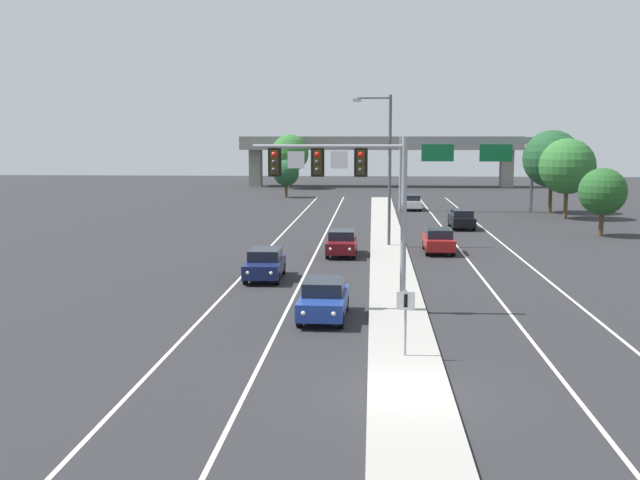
{
  "coord_description": "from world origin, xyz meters",
  "views": [
    {
      "loc": [
        -1.11,
        -21.15,
        7.24
      ],
      "look_at": [
        -3.2,
        9.35,
        3.2
      ],
      "focal_mm": 42.89,
      "sensor_mm": 36.0,
      "label": 1
    }
  ],
  "objects_px": {
    "car_oncoming_navy": "(265,264)",
    "tree_far_right_c": "(603,192)",
    "car_oncoming_blue": "(324,299)",
    "tree_far_right_b": "(567,166)",
    "highway_sign_gantry": "(467,150)",
    "street_lamp_median": "(386,161)",
    "median_sign_post": "(406,313)",
    "car_receding_white": "(412,202)",
    "car_receding_black": "(462,219)",
    "car_oncoming_darkred": "(342,242)",
    "overhead_signal_mast": "(350,183)",
    "car_receding_red": "(439,240)",
    "tree_far_left_c": "(290,153)",
    "tree_far_right_a": "(552,159)",
    "tree_far_left_b": "(286,173)"
  },
  "relations": [
    {
      "from": "car_receding_white",
      "to": "tree_far_right_b",
      "type": "distance_m",
      "value": 16.22
    },
    {
      "from": "median_sign_post",
      "to": "tree_far_right_c",
      "type": "bearing_deg",
      "value": 64.49
    },
    {
      "from": "car_oncoming_darkred",
      "to": "car_receding_white",
      "type": "bearing_deg",
      "value": 79.31
    },
    {
      "from": "overhead_signal_mast",
      "to": "median_sign_post",
      "type": "bearing_deg",
      "value": -73.61
    },
    {
      "from": "overhead_signal_mast",
      "to": "median_sign_post",
      "type": "relative_size",
      "value": 3.27
    },
    {
      "from": "car_oncoming_blue",
      "to": "car_oncoming_navy",
      "type": "height_order",
      "value": "same"
    },
    {
      "from": "car_oncoming_blue",
      "to": "overhead_signal_mast",
      "type": "bearing_deg",
      "value": 49.39
    },
    {
      "from": "tree_far_left_b",
      "to": "street_lamp_median",
      "type": "bearing_deg",
      "value": -75.02
    },
    {
      "from": "car_receding_red",
      "to": "highway_sign_gantry",
      "type": "height_order",
      "value": "highway_sign_gantry"
    },
    {
      "from": "car_receding_red",
      "to": "tree_far_right_a",
      "type": "bearing_deg",
      "value": 64.4
    },
    {
      "from": "street_lamp_median",
      "to": "tree_far_right_b",
      "type": "xyz_separation_m",
      "value": [
        16.74,
        19.65,
        -0.99
      ]
    },
    {
      "from": "overhead_signal_mast",
      "to": "tree_far_right_c",
      "type": "relative_size",
      "value": 1.4
    },
    {
      "from": "tree_far_left_c",
      "to": "highway_sign_gantry",
      "type": "bearing_deg",
      "value": -58.51
    },
    {
      "from": "highway_sign_gantry",
      "to": "tree_far_right_b",
      "type": "height_order",
      "value": "highway_sign_gantry"
    },
    {
      "from": "tree_far_left_c",
      "to": "tree_far_right_a",
      "type": "distance_m",
      "value": 46.18
    },
    {
      "from": "tree_far_left_c",
      "to": "tree_far_left_b",
      "type": "relative_size",
      "value": 1.69
    },
    {
      "from": "car_oncoming_blue",
      "to": "tree_far_right_b",
      "type": "distance_m",
      "value": 45.28
    },
    {
      "from": "tree_far_right_a",
      "to": "tree_far_left_c",
      "type": "bearing_deg",
      "value": 129.96
    },
    {
      "from": "tree_far_left_b",
      "to": "tree_far_right_a",
      "type": "relative_size",
      "value": 0.58
    },
    {
      "from": "car_oncoming_darkred",
      "to": "car_oncoming_blue",
      "type": "bearing_deg",
      "value": -90.15
    },
    {
      "from": "street_lamp_median",
      "to": "tree_far_right_c",
      "type": "relative_size",
      "value": 1.95
    },
    {
      "from": "median_sign_post",
      "to": "car_oncoming_blue",
      "type": "distance_m",
      "value": 6.51
    },
    {
      "from": "street_lamp_median",
      "to": "car_receding_black",
      "type": "xyz_separation_m",
      "value": [
        6.35,
        11.06,
        -4.97
      ]
    },
    {
      "from": "median_sign_post",
      "to": "car_receding_white",
      "type": "relative_size",
      "value": 0.49
    },
    {
      "from": "car_receding_red",
      "to": "car_oncoming_navy",
      "type": "bearing_deg",
      "value": -134.49
    },
    {
      "from": "median_sign_post",
      "to": "car_oncoming_darkred",
      "type": "height_order",
      "value": "median_sign_post"
    },
    {
      "from": "street_lamp_median",
      "to": "tree_far_left_c",
      "type": "bearing_deg",
      "value": 102.11
    },
    {
      "from": "car_receding_red",
      "to": "car_receding_white",
      "type": "bearing_deg",
      "value": 90.39
    },
    {
      "from": "car_oncoming_navy",
      "to": "car_oncoming_darkred",
      "type": "relative_size",
      "value": 1.0
    },
    {
      "from": "car_oncoming_darkred",
      "to": "car_receding_black",
      "type": "distance_m",
      "value": 17.56
    },
    {
      "from": "car_oncoming_navy",
      "to": "tree_far_right_c",
      "type": "bearing_deg",
      "value": 40.44
    },
    {
      "from": "car_receding_black",
      "to": "tree_far_right_b",
      "type": "distance_m",
      "value": 14.05
    },
    {
      "from": "tree_far_right_a",
      "to": "median_sign_post",
      "type": "bearing_deg",
      "value": -107.53
    },
    {
      "from": "car_oncoming_navy",
      "to": "car_receding_white",
      "type": "relative_size",
      "value": 1.0
    },
    {
      "from": "overhead_signal_mast",
      "to": "car_receding_white",
      "type": "height_order",
      "value": "overhead_signal_mast"
    },
    {
      "from": "highway_sign_gantry",
      "to": "car_oncoming_darkred",
      "type": "bearing_deg",
      "value": -110.64
    },
    {
      "from": "median_sign_post",
      "to": "tree_far_right_c",
      "type": "height_order",
      "value": "tree_far_right_c"
    },
    {
      "from": "car_oncoming_darkred",
      "to": "car_receding_red",
      "type": "distance_m",
      "value": 6.33
    },
    {
      "from": "highway_sign_gantry",
      "to": "street_lamp_median",
      "type": "bearing_deg",
      "value": -108.02
    },
    {
      "from": "median_sign_post",
      "to": "car_receding_black",
      "type": "distance_m",
      "value": 38.25
    },
    {
      "from": "street_lamp_median",
      "to": "tree_far_left_c",
      "type": "height_order",
      "value": "street_lamp_median"
    },
    {
      "from": "overhead_signal_mast",
      "to": "street_lamp_median",
      "type": "xyz_separation_m",
      "value": [
        1.82,
        19.79,
        0.33
      ]
    },
    {
      "from": "tree_far_right_c",
      "to": "car_oncoming_darkred",
      "type": "bearing_deg",
      "value": -150.25
    },
    {
      "from": "car_oncoming_navy",
      "to": "tree_far_left_c",
      "type": "xyz_separation_m",
      "value": [
        -6.56,
        73.13,
        4.38
      ]
    },
    {
      "from": "tree_far_right_c",
      "to": "tree_far_left_b",
      "type": "distance_m",
      "value": 46.14
    },
    {
      "from": "median_sign_post",
      "to": "tree_far_left_c",
      "type": "height_order",
      "value": "tree_far_left_c"
    },
    {
      "from": "car_oncoming_blue",
      "to": "car_oncoming_darkred",
      "type": "height_order",
      "value": "same"
    },
    {
      "from": "tree_far_right_b",
      "to": "overhead_signal_mast",
      "type": "bearing_deg",
      "value": -115.2
    },
    {
      "from": "tree_far_left_c",
      "to": "tree_far_right_a",
      "type": "bearing_deg",
      "value": -50.04
    },
    {
      "from": "car_receding_white",
      "to": "tree_far_left_c",
      "type": "relative_size",
      "value": 0.56
    }
  ]
}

